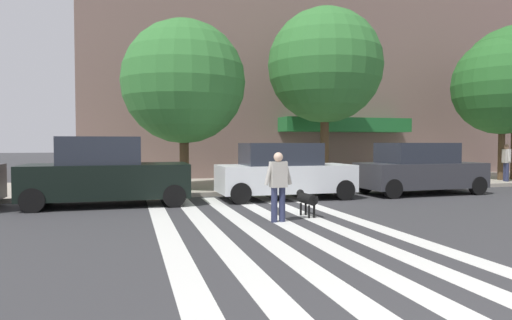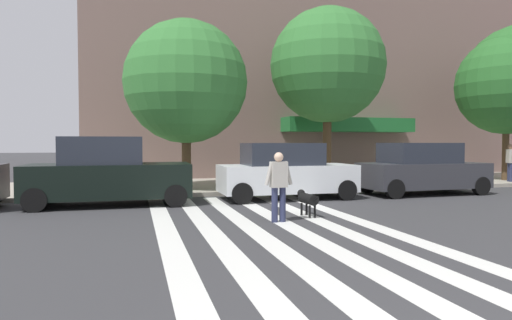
% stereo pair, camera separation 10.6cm
% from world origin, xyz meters
% --- Properties ---
extents(ground_plane, '(160.00, 160.00, 0.00)m').
position_xyz_m(ground_plane, '(0.00, 6.62, 0.00)').
color(ground_plane, '#353538').
extents(sidewalk_far, '(80.00, 6.00, 0.15)m').
position_xyz_m(sidewalk_far, '(0.00, 16.23, 0.07)').
color(sidewalk_far, '#A39A8B').
rests_on(sidewalk_far, ground_plane).
extents(crosswalk_stripes, '(4.95, 12.63, 0.01)m').
position_xyz_m(crosswalk_stripes, '(-0.29, 6.62, 0.00)').
color(crosswalk_stripes, silver).
rests_on(crosswalk_stripes, ground_plane).
extents(parked_car_behind_first, '(4.72, 2.07, 2.04)m').
position_xyz_m(parked_car_behind_first, '(-3.94, 11.94, 0.95)').
color(parked_car_behind_first, black).
rests_on(parked_car_behind_first, ground_plane).
extents(parked_car_third_in_line, '(4.44, 1.90, 1.85)m').
position_xyz_m(parked_car_third_in_line, '(1.63, 11.94, 0.90)').
color(parked_car_third_in_line, silver).
rests_on(parked_car_third_in_line, ground_plane).
extents(parked_car_fourth_in_line, '(4.54, 2.08, 1.86)m').
position_xyz_m(parked_car_fourth_in_line, '(6.82, 11.94, 0.90)').
color(parked_car_fourth_in_line, '#313237').
rests_on(parked_car_fourth_in_line, ground_plane).
extents(street_tree_nearest, '(4.51, 4.51, 6.19)m').
position_xyz_m(street_tree_nearest, '(-1.32, 14.59, 4.08)').
color(street_tree_nearest, '#4C3823').
rests_on(street_tree_nearest, sidewalk_far).
extents(street_tree_middle, '(4.80, 4.80, 7.34)m').
position_xyz_m(street_tree_middle, '(4.68, 15.41, 5.08)').
color(street_tree_middle, '#4C3823').
rests_on(street_tree_middle, sidewalk_far).
extents(street_tree_further, '(4.46, 4.46, 6.55)m').
position_xyz_m(street_tree_further, '(13.17, 14.67, 4.46)').
color(street_tree_further, '#4C3823').
rests_on(street_tree_further, sidewalk_far).
extents(pedestrian_dog_walker, '(0.71, 0.27, 1.64)m').
position_xyz_m(pedestrian_dog_walker, '(0.08, 7.94, 0.93)').
color(pedestrian_dog_walker, '#282D4C').
rests_on(pedestrian_dog_walker, ground_plane).
extents(dog_on_leash, '(0.31, 1.07, 0.65)m').
position_xyz_m(dog_on_leash, '(1.03, 8.50, 0.44)').
color(dog_on_leash, black).
rests_on(dog_on_leash, ground_plane).
extents(pedestrian_bystander, '(0.37, 0.68, 1.64)m').
position_xyz_m(pedestrian_bystander, '(12.76, 13.98, 1.08)').
color(pedestrian_bystander, '#282D4C').
rests_on(pedestrian_bystander, sidewalk_far).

